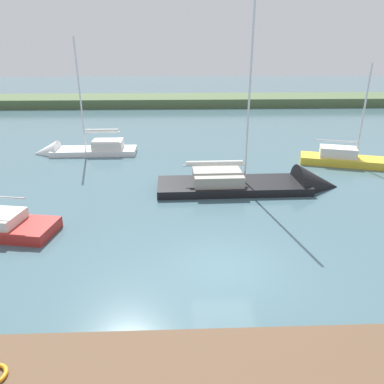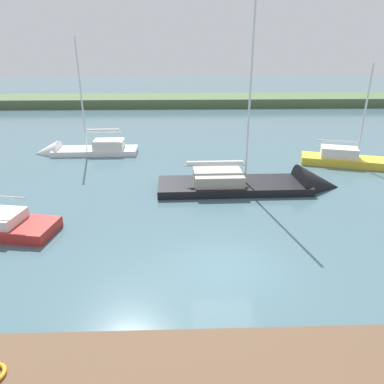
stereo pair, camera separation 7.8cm
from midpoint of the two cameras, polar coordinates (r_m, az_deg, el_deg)
ground_plane at (r=13.88m, az=5.29°, el=-12.04°), size 200.00×200.00×0.00m
far_shoreline at (r=54.45m, az=-0.43°, el=13.76°), size 180.00×8.00×2.40m
dock_pier at (r=9.99m, az=9.21°, el=-25.81°), size 25.87×1.89×0.77m
sailboat_mid_channel at (r=21.63m, az=11.86°, el=0.83°), size 10.76×2.99×11.27m
sailboat_behind_pier at (r=28.06m, az=25.21°, el=4.12°), size 7.79×4.08×7.78m
sailboat_inner_slip at (r=29.68m, az=-17.83°, el=6.12°), size 7.92×2.15×9.49m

